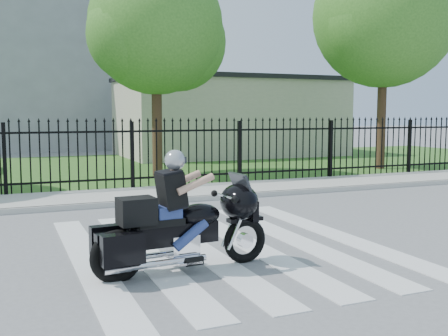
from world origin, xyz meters
name	(u,v)px	position (x,y,z in m)	size (l,w,h in m)	color
ground	(224,247)	(0.00, 0.00, 0.00)	(120.00, 120.00, 0.00)	slate
crosswalk	(224,246)	(0.00, 0.00, 0.01)	(5.00, 5.50, 0.01)	silver
sidewalk	(142,195)	(0.00, 5.00, 0.06)	(40.00, 2.00, 0.12)	#ADAAA3
curb	(154,202)	(0.00, 4.00, 0.06)	(40.00, 0.12, 0.12)	#ADAAA3
grass_strip	(95,169)	(0.00, 12.00, 0.01)	(40.00, 12.00, 0.02)	#2D571E
iron_fence	(132,157)	(0.00, 6.00, 0.90)	(26.00, 0.04, 1.80)	black
tree_mid	(156,27)	(1.50, 9.00, 4.67)	(4.20, 4.20, 6.78)	#382316
tree_right	(384,16)	(9.50, 8.00, 5.39)	(5.00, 5.00, 7.90)	#382316
building_low	(229,119)	(7.00, 16.00, 1.75)	(10.00, 6.00, 3.50)	beige
building_low_roof	(229,80)	(7.00, 16.00, 3.60)	(10.20, 6.20, 0.20)	black
motorcycle_rider	(179,221)	(-1.01, -0.94, 0.65)	(2.41, 0.85, 1.59)	black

